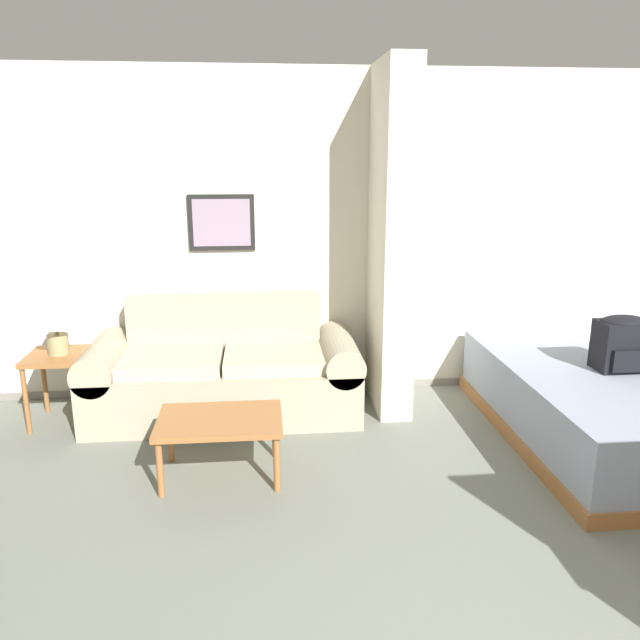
# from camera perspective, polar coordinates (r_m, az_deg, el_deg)

# --- Properties ---
(wall_back) EXTENTS (7.06, 0.16, 2.60)m
(wall_back) POSITION_cam_1_polar(r_m,az_deg,el_deg) (5.17, 4.68, 7.64)
(wall_back) COLOR silver
(wall_back) RESTS_ON ground_plane
(wall_partition_pillar) EXTENTS (0.24, 0.74, 2.60)m
(wall_partition_pillar) POSITION_cam_1_polar(r_m,az_deg,el_deg) (4.77, 6.55, 7.05)
(wall_partition_pillar) COLOR silver
(wall_partition_pillar) RESTS_ON ground_plane
(couch) EXTENTS (2.05, 0.84, 0.88)m
(couch) POSITION_cam_1_polar(r_m,az_deg,el_deg) (4.86, -8.72, -4.84)
(couch) COLOR tan
(couch) RESTS_ON ground_plane
(coffee_table) EXTENTS (0.76, 0.53, 0.39)m
(coffee_table) POSITION_cam_1_polar(r_m,az_deg,el_deg) (3.92, -9.14, -9.41)
(coffee_table) COLOR #996033
(coffee_table) RESTS_ON ground_plane
(side_table) EXTENTS (0.46, 0.46, 0.53)m
(side_table) POSITION_cam_1_polar(r_m,az_deg,el_deg) (4.97, -22.63, -3.82)
(side_table) COLOR #996033
(side_table) RESTS_ON ground_plane
(table_lamp) EXTENTS (0.31, 0.31, 0.45)m
(table_lamp) POSITION_cam_1_polar(r_m,az_deg,el_deg) (4.86, -23.08, 0.47)
(table_lamp) COLOR tan
(table_lamp) RESTS_ON side_table
(bed) EXTENTS (1.42, 2.17, 0.50)m
(bed) POSITION_cam_1_polar(r_m,az_deg,el_deg) (4.85, 24.71, -6.87)
(bed) COLOR #996033
(bed) RESTS_ON ground_plane
(backpack) EXTENTS (0.34, 0.26, 0.39)m
(backpack) POSITION_cam_1_polar(r_m,az_deg,el_deg) (4.73, 25.90, -1.82)
(backpack) COLOR black
(backpack) RESTS_ON bed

